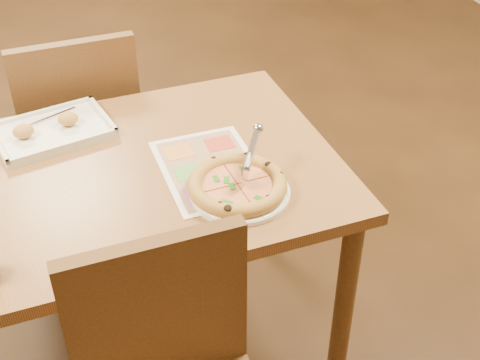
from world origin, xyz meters
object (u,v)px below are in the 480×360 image
object	(u,v)px
dining_table	(112,199)
chair_far	(79,117)
pizza_cutter	(250,156)
appetizer_tray	(52,131)
plate	(240,193)
menu	(211,168)
pizza	(237,185)

from	to	relation	value
dining_table	chair_far	bearing A→B (deg)	90.00
pizza_cutter	appetizer_tray	size ratio (longest dim) A/B	0.39
plate	appetizer_tray	world-z (taller)	appetizer_tray
plate	menu	distance (m)	0.14
chair_far	pizza_cutter	distance (m)	0.89
pizza	dining_table	bearing A→B (deg)	146.54
appetizer_tray	menu	distance (m)	0.52
plate	appetizer_tray	size ratio (longest dim) A/B	0.73
pizza	appetizer_tray	size ratio (longest dim) A/B	0.72
menu	chair_far	bearing A→B (deg)	112.35
appetizer_tray	dining_table	bearing A→B (deg)	-66.25
plate	menu	world-z (taller)	plate
dining_table	appetizer_tray	distance (m)	0.31
plate	menu	bearing A→B (deg)	104.26
plate	pizza	world-z (taller)	pizza
dining_table	pizza_cutter	distance (m)	0.43
chair_far	pizza	xyz separation A→B (m)	(0.31, -0.81, 0.18)
dining_table	pizza_cutter	world-z (taller)	pizza_cutter
appetizer_tray	pizza	bearing A→B (deg)	-47.83
plate	pizza	bearing A→B (deg)	115.27
dining_table	pizza	size ratio (longest dim) A/B	4.81
menu	pizza_cutter	bearing A→B (deg)	-51.35
plate	pizza_cutter	world-z (taller)	pizza_cutter
chair_far	pizza	distance (m)	0.88
plate	menu	size ratio (longest dim) A/B	0.71
pizza	menu	size ratio (longest dim) A/B	0.71
appetizer_tray	menu	size ratio (longest dim) A/B	0.98
chair_far	plate	xyz separation A→B (m)	(0.31, -0.82, 0.16)
dining_table	plate	xyz separation A→B (m)	(0.31, -0.21, 0.09)
plate	dining_table	bearing A→B (deg)	145.72
pizza_cutter	appetizer_tray	world-z (taller)	pizza_cutter
dining_table	pizza_cutter	size ratio (longest dim) A/B	8.83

